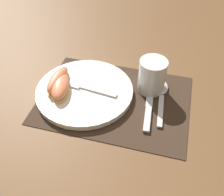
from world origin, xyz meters
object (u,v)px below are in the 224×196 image
at_px(citrus_wedge_1, 60,86).
at_px(citrus_wedge_0, 57,81).
at_px(spoon, 162,93).
at_px(juice_glass, 152,77).
at_px(knife, 149,103).
at_px(plate, 85,90).
at_px(fork, 83,87).

bearing_deg(citrus_wedge_1, citrus_wedge_0, 130.46).
bearing_deg(spoon, citrus_wedge_0, -169.64).
xyz_separation_m(juice_glass, citrus_wedge_0, (-0.26, -0.07, -0.01)).
bearing_deg(knife, spoon, 58.17).
distance_m(plate, citrus_wedge_1, 0.07).
bearing_deg(citrus_wedge_0, fork, 5.15).
height_order(plate, citrus_wedge_1, citrus_wedge_1).
height_order(knife, citrus_wedge_1, citrus_wedge_1).
height_order(plate, juice_glass, juice_glass).
bearing_deg(fork, juice_glass, 18.53).
xyz_separation_m(juice_glass, fork, (-0.19, -0.06, -0.03)).
xyz_separation_m(plate, fork, (-0.01, 0.00, 0.01)).
distance_m(spoon, fork, 0.23).
relative_size(plate, citrus_wedge_0, 2.30).
height_order(plate, citrus_wedge_0, citrus_wedge_0).
height_order(fork, citrus_wedge_1, citrus_wedge_1).
bearing_deg(juice_glass, spoon, -23.05).
bearing_deg(knife, juice_glass, 96.22).
relative_size(knife, spoon, 1.20).
bearing_deg(plate, citrus_wedge_1, -158.20).
xyz_separation_m(juice_glass, spoon, (0.04, -0.02, -0.04)).
bearing_deg(fork, citrus_wedge_0, -174.85).
relative_size(fork, citrus_wedge_1, 1.44).
relative_size(plate, knife, 1.27).
bearing_deg(knife, citrus_wedge_1, -173.87).
bearing_deg(juice_glass, citrus_wedge_0, -165.12).
bearing_deg(spoon, citrus_wedge_1, -165.31).
xyz_separation_m(plate, juice_glass, (0.18, 0.06, 0.04)).
distance_m(juice_glass, citrus_wedge_0, 0.27).
bearing_deg(citrus_wedge_1, knife, 6.13).
bearing_deg(fork, spoon, 12.06).
relative_size(spoon, citrus_wedge_0, 1.50).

